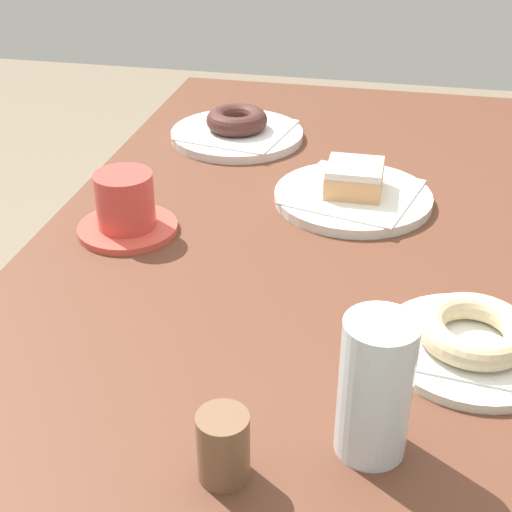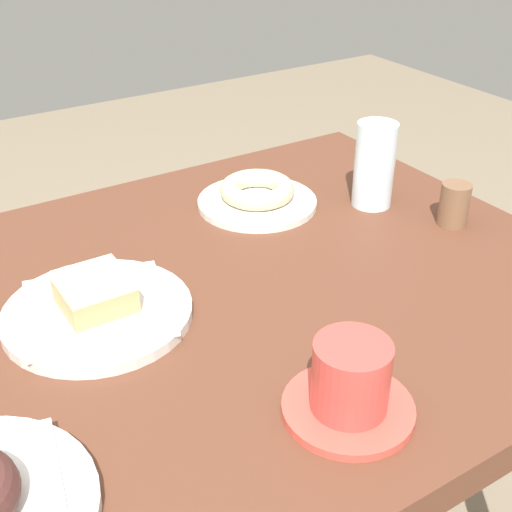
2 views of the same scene
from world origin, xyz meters
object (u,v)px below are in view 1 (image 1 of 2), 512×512
Objects in this scene: water_glass at (375,388)px; donut_chocolate_ring at (237,120)px; sugar_jar at (223,446)px; plate_chocolate_ring at (237,135)px; donut_glazed_square at (354,178)px; plate_sugar_ring at (471,348)px; plate_glazed_square at (353,197)px; donut_sugar_ring at (474,330)px; coffee_cup at (126,207)px.

donut_chocolate_ring is at bearing 22.43° from water_glass.
plate_chocolate_ring is at bearing 12.57° from sugar_jar.
plate_sugar_ring is (-0.33, -0.16, -0.03)m from donut_glazed_square.
sugar_jar reaches higher than plate_chocolate_ring.
plate_glazed_square is 1.94× the size of donut_sugar_ring.
plate_chocolate_ring is 1.95× the size of donut_sugar_ring.
donut_sugar_ring is (0.00, 0.00, 0.02)m from plate_sugar_ring.
plate_sugar_ring is at bearing -30.49° from water_glass.
donut_glazed_square is 0.50m from water_glass.
donut_chocolate_ring is 0.79× the size of water_glass.
coffee_cup is at bearing 118.04° from donut_glazed_square.
donut_sugar_ring is at bearing -154.61° from plate_glazed_square.
plate_sugar_ring is 0.31m from sugar_jar.
donut_chocolate_ring is at bearing 35.35° from donut_sugar_ring.
sugar_jar reaches higher than plate_sugar_ring.
coffee_cup is at bearing 68.70° from donut_sugar_ring.
plate_chocolate_ring is 1.01× the size of plate_glazed_square.
plate_glazed_square is 0.56m from sugar_jar.
sugar_jar is at bearing 135.76° from donut_sugar_ring.
sugar_jar reaches higher than plate_glazed_square.
coffee_cup is at bearing 169.52° from donut_chocolate_ring.
water_glass reaches higher than donut_sugar_ring.
plate_chocolate_ring and plate_glazed_square have the same top height.
donut_sugar_ring is 1.80× the size of sugar_jar.
plate_chocolate_ring is 1.71× the size of coffee_cup.
donut_glazed_square is at bearing -61.96° from coffee_cup.
donut_sugar_ring is (-0.33, -0.16, -0.01)m from donut_glazed_square.
donut_sugar_ring is at bearing -154.61° from donut_glazed_square.
coffee_cup is 2.05× the size of sugar_jar.
donut_sugar_ring is (-0.33, -0.16, 0.02)m from plate_glazed_square.
water_glass is at bearing 149.51° from donut_sugar_ring.
donut_chocolate_ring is 0.76m from water_glass.
water_glass is (-0.49, -0.06, 0.03)m from donut_glazed_square.
donut_glazed_square reaches higher than plate_glazed_square.
donut_chocolate_ring is at bearing -10.48° from coffee_cup.
plate_glazed_square is 0.37m from donut_sugar_ring.
plate_chocolate_ring is 0.31m from donut_glazed_square.
plate_glazed_square is at bearing 0.00° from donut_glazed_square.
donut_glazed_square is 0.37m from donut_sugar_ring.
donut_sugar_ring is at bearing -111.30° from coffee_cup.
donut_glazed_square is at bearing -5.83° from sugar_jar.
plate_chocolate_ring is at bearing 47.28° from plate_glazed_square.
donut_chocolate_ring is 0.31m from plate_glazed_square.
sugar_jar is (-0.22, 0.22, 0.00)m from donut_sugar_ring.
water_glass reaches higher than plate_glazed_square.
coffee_cup is at bearing 169.52° from plate_chocolate_ring.
donut_chocolate_ring is 0.46× the size of plate_glazed_square.
coffee_cup is at bearing 46.72° from water_glass.
donut_glazed_square is 0.42× the size of plate_sugar_ring.
donut_glazed_square is at bearing 25.39° from plate_sugar_ring.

